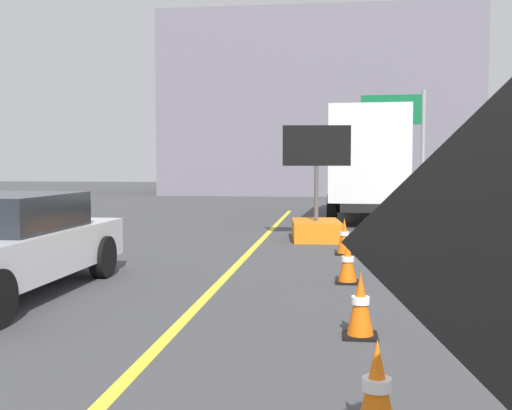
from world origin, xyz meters
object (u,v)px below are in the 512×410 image
Objects in this scene: highway_guide_sign at (405,126)px; traffic_cone_far_lane at (348,262)px; arrow_board_trailer at (316,219)px; traffic_cone_near_sign at (377,392)px; traffic_cone_mid_lane at (360,305)px; traffic_cone_curbside at (344,236)px; box_truck at (369,162)px.

traffic_cone_far_lane is (-2.80, -18.47, -3.11)m from highway_guide_sign.
arrow_board_trailer reaches higher than traffic_cone_near_sign.
highway_guide_sign is at bearing 81.38° from traffic_cone_far_lane.
traffic_cone_mid_lane reaches higher than traffic_cone_far_lane.
arrow_board_trailer is 8.31m from traffic_cone_mid_lane.
arrow_board_trailer is at bearing 94.92° from traffic_cone_mid_lane.
traffic_cone_near_sign is at bearing -89.83° from traffic_cone_mid_lane.
traffic_cone_near_sign is at bearing -86.17° from arrow_board_trailer.
traffic_cone_curbside reaches higher than traffic_cone_mid_lane.
highway_guide_sign is (3.44, 13.12, 2.94)m from arrow_board_trailer.
box_truck is 10.84× the size of traffic_cone_mid_lane.
traffic_cone_curbside is (0.63, -2.38, -0.12)m from arrow_board_trailer.
arrow_board_trailer is at bearing 96.81° from traffic_cone_far_lane.
traffic_cone_near_sign is at bearing -89.13° from traffic_cone_far_lane.
box_truck is (1.53, 5.84, 1.38)m from arrow_board_trailer.
traffic_cone_far_lane is at bearing -94.54° from box_truck.
traffic_cone_near_sign is 0.93× the size of traffic_cone_curbside.
arrow_board_trailer reaches higher than traffic_cone_mid_lane.
traffic_cone_near_sign is 1.00× the size of traffic_cone_mid_lane.
box_truck reaches higher than traffic_cone_far_lane.
traffic_cone_curbside is (-0.90, -8.22, -1.50)m from box_truck.
highway_guide_sign reaches higher than traffic_cone_curbside.
highway_guide_sign reaches higher than traffic_cone_mid_lane.
box_truck is 10.05× the size of traffic_cone_curbside.
traffic_cone_near_sign is (-0.81, -16.58, -1.53)m from box_truck.
traffic_cone_curbside reaches higher than traffic_cone_near_sign.
traffic_cone_far_lane is 2.97m from traffic_cone_curbside.
box_truck is at bearing 83.77° from traffic_cone_curbside.
traffic_cone_mid_lane is at bearing -89.19° from traffic_cone_curbside.
traffic_cone_curbside reaches higher than traffic_cone_far_lane.
box_truck is 8.40m from traffic_cone_curbside.
box_truck is at bearing 75.36° from arrow_board_trailer.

